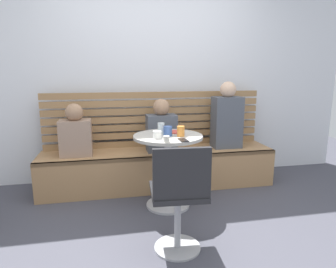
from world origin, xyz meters
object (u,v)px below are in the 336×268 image
object	(u,v)px
person_adult	(227,118)
person_child_middle	(76,133)
cup_espresso_small	(166,139)
plate_small	(176,132)
cup_water_clear	(161,128)
cup_mug_blue	(168,131)
white_chair	(179,196)
phone_on_table	(183,140)
cup_ceramic_white	(157,135)
cup_tumbler_orange	(181,131)
person_child_left	(161,128)
booth_bench	(159,168)
cafe_table	(168,157)

from	to	relation	value
person_adult	person_child_middle	bearing A→B (deg)	-179.26
cup_espresso_small	plate_small	bearing A→B (deg)	66.53
person_child_middle	cup_water_clear	world-z (taller)	person_child_middle
cup_mug_blue	plate_small	distance (m)	0.19
white_chair	phone_on_table	xyz separation A→B (m)	(0.17, 0.56, 0.28)
cup_espresso_small	cup_ceramic_white	bearing A→B (deg)	109.53
plate_small	white_chair	bearing A→B (deg)	-101.22
cup_espresso_small	plate_small	xyz separation A→B (m)	(0.17, 0.40, -0.02)
white_chair	cup_tumbler_orange	bearing A→B (deg)	75.45
cup_tumbler_orange	phone_on_table	bearing A→B (deg)	-96.71
white_chair	cup_mug_blue	world-z (taller)	white_chair
person_child_left	booth_bench	bearing A→B (deg)	155.36
cafe_table	cup_espresso_small	bearing A→B (deg)	-104.80
person_adult	phone_on_table	world-z (taller)	person_adult
cafe_table	phone_on_table	distance (m)	0.35
plate_small	booth_bench	bearing A→B (deg)	103.60
cup_ceramic_white	plate_small	size ratio (longest dim) A/B	0.47
cafe_table	cup_water_clear	bearing A→B (deg)	125.52
cafe_table	cup_mug_blue	distance (m)	0.27
white_chair	cup_water_clear	bearing A→B (deg)	88.20
cafe_table	cup_water_clear	size ratio (longest dim) A/B	6.73
cup_mug_blue	person_adult	bearing A→B (deg)	34.58
person_adult	person_child_middle	world-z (taller)	person_adult
cup_mug_blue	person_child_left	bearing A→B (deg)	86.13
person_child_middle	cup_mug_blue	world-z (taller)	person_child_middle
person_adult	cup_tumbler_orange	size ratio (longest dim) A/B	7.95
person_child_middle	cup_ceramic_white	bearing A→B (deg)	-39.38
white_chair	phone_on_table	size ratio (longest dim) A/B	6.07
booth_bench	cup_ceramic_white	bearing A→B (deg)	-100.72
person_adult	plate_small	xyz separation A→B (m)	(-0.73, -0.43, -0.05)
person_child_left	cup_tumbler_orange	size ratio (longest dim) A/B	6.06
cup_tumbler_orange	plate_small	size ratio (longest dim) A/B	0.59
cup_water_clear	cup_tumbler_orange	size ratio (longest dim) A/B	1.10
white_chair	cafe_table	bearing A→B (deg)	84.00
plate_small	phone_on_table	xyz separation A→B (m)	(-0.01, -0.37, -0.00)
booth_bench	white_chair	xyz separation A→B (m)	(-0.08, -1.36, 0.24)
white_chair	cup_tumbler_orange	world-z (taller)	white_chair
person_child_left	cup_ceramic_white	xyz separation A→B (m)	(-0.16, -0.65, 0.07)
phone_on_table	booth_bench	bearing A→B (deg)	93.83
cup_ceramic_white	phone_on_table	distance (m)	0.25
white_chair	person_child_left	size ratio (longest dim) A/B	1.40
plate_small	phone_on_table	world-z (taller)	plate_small
cafe_table	cup_espresso_small	distance (m)	0.38
person_child_middle	phone_on_table	bearing A→B (deg)	-37.73
cup_tumbler_orange	phone_on_table	size ratio (longest dim) A/B	0.71
cup_water_clear	cup_espresso_small	distance (m)	0.36
booth_bench	cup_water_clear	bearing A→B (deg)	-96.55
phone_on_table	cup_ceramic_white	bearing A→B (deg)	146.46
booth_bench	cafe_table	size ratio (longest dim) A/B	3.65
cafe_table	person_adult	distance (m)	1.04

